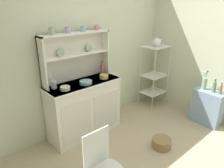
{
  "coord_description": "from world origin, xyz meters",
  "views": [
    {
      "loc": [
        -1.89,
        -1.08,
        1.98
      ],
      "look_at": [
        0.03,
        1.12,
        0.82
      ],
      "focal_mm": 33.65,
      "sensor_mm": 36.0,
      "label": 1
    }
  ],
  "objects_px": {
    "floor_basket": "(161,143)",
    "vinegar_bottle": "(221,89)",
    "wire_chair": "(102,163)",
    "side_shelf_blue": "(207,107)",
    "bowl_mixing_large": "(65,88)",
    "flower_vase": "(205,82)",
    "cup_sage_0": "(52,31)",
    "utensil_jar": "(53,84)",
    "hutch_shelf_unit": "(75,53)",
    "bakers_rack": "(154,71)",
    "jam_bottle": "(102,69)",
    "hutch_cabinet": "(84,108)",
    "oil_bottle": "(214,87)",
    "porcelain_teapot": "(157,42)"
  },
  "relations": [
    {
      "from": "bakers_rack",
      "to": "cup_sage_0",
      "type": "height_order",
      "value": "cup_sage_0"
    },
    {
      "from": "bakers_rack",
      "to": "floor_basket",
      "type": "relative_size",
      "value": 4.34
    },
    {
      "from": "vinegar_bottle",
      "to": "hutch_cabinet",
      "type": "bearing_deg",
      "value": 143.97
    },
    {
      "from": "bowl_mixing_large",
      "to": "oil_bottle",
      "type": "height_order",
      "value": "bowl_mixing_large"
    },
    {
      "from": "side_shelf_blue",
      "to": "bowl_mixing_large",
      "type": "bearing_deg",
      "value": 153.35
    },
    {
      "from": "hutch_cabinet",
      "to": "floor_basket",
      "type": "xyz_separation_m",
      "value": [
        0.62,
        -1.03,
        -0.38
      ]
    },
    {
      "from": "cup_sage_0",
      "to": "bowl_mixing_large",
      "type": "distance_m",
      "value": 0.76
    },
    {
      "from": "bakers_rack",
      "to": "cup_sage_0",
      "type": "xyz_separation_m",
      "value": [
        -1.94,
        0.2,
        0.9
      ]
    },
    {
      "from": "hutch_shelf_unit",
      "to": "bakers_rack",
      "type": "distance_m",
      "value": 1.7
    },
    {
      "from": "porcelain_teapot",
      "to": "utensil_jar",
      "type": "bearing_deg",
      "value": 175.48
    },
    {
      "from": "floor_basket",
      "to": "utensil_jar",
      "type": "relative_size",
      "value": 1.13
    },
    {
      "from": "jam_bottle",
      "to": "utensil_jar",
      "type": "bearing_deg",
      "value": -179.47
    },
    {
      "from": "side_shelf_blue",
      "to": "bowl_mixing_large",
      "type": "distance_m",
      "value": 2.42
    },
    {
      "from": "bowl_mixing_large",
      "to": "utensil_jar",
      "type": "xyz_separation_m",
      "value": [
        -0.09,
        0.15,
        0.04
      ]
    },
    {
      "from": "jam_bottle",
      "to": "side_shelf_blue",
      "type": "bearing_deg",
      "value": -42.32
    },
    {
      "from": "bakers_rack",
      "to": "floor_basket",
      "type": "bearing_deg",
      "value": -135.59
    },
    {
      "from": "floor_basket",
      "to": "utensil_jar",
      "type": "bearing_deg",
      "value": 133.35
    },
    {
      "from": "flower_vase",
      "to": "hutch_cabinet",
      "type": "bearing_deg",
      "value": 150.24
    },
    {
      "from": "flower_vase",
      "to": "oil_bottle",
      "type": "bearing_deg",
      "value": -89.88
    },
    {
      "from": "hutch_shelf_unit",
      "to": "flower_vase",
      "type": "height_order",
      "value": "hutch_shelf_unit"
    },
    {
      "from": "hutch_shelf_unit",
      "to": "flower_vase",
      "type": "distance_m",
      "value": 2.19
    },
    {
      "from": "utensil_jar",
      "to": "oil_bottle",
      "type": "xyz_separation_m",
      "value": [
        2.18,
        -1.25,
        -0.24
      ]
    },
    {
      "from": "side_shelf_blue",
      "to": "vinegar_bottle",
      "type": "xyz_separation_m",
      "value": [
        0.0,
        -0.15,
        0.37
      ]
    },
    {
      "from": "side_shelf_blue",
      "to": "jam_bottle",
      "type": "bearing_deg",
      "value": 137.68
    },
    {
      "from": "bakers_rack",
      "to": "oil_bottle",
      "type": "height_order",
      "value": "bakers_rack"
    },
    {
      "from": "cup_sage_0",
      "to": "utensil_jar",
      "type": "height_order",
      "value": "cup_sage_0"
    },
    {
      "from": "hutch_shelf_unit",
      "to": "floor_basket",
      "type": "xyz_separation_m",
      "value": [
        0.62,
        -1.2,
        -1.22
      ]
    },
    {
      "from": "side_shelf_blue",
      "to": "utensil_jar",
      "type": "height_order",
      "value": "utensil_jar"
    },
    {
      "from": "bowl_mixing_large",
      "to": "oil_bottle",
      "type": "xyz_separation_m",
      "value": [
        2.09,
        -1.1,
        -0.21
      ]
    },
    {
      "from": "floor_basket",
      "to": "bowl_mixing_large",
      "type": "xyz_separation_m",
      "value": [
        -0.96,
        0.96,
        0.82
      ]
    },
    {
      "from": "flower_vase",
      "to": "vinegar_bottle",
      "type": "relative_size",
      "value": 1.84
    },
    {
      "from": "utensil_jar",
      "to": "hutch_cabinet",
      "type": "bearing_deg",
      "value": -10.38
    },
    {
      "from": "floor_basket",
      "to": "oil_bottle",
      "type": "xyz_separation_m",
      "value": [
        1.14,
        -0.14,
        0.62
      ]
    },
    {
      "from": "wire_chair",
      "to": "floor_basket",
      "type": "height_order",
      "value": "wire_chair"
    },
    {
      "from": "hutch_cabinet",
      "to": "utensil_jar",
      "type": "height_order",
      "value": "utensil_jar"
    },
    {
      "from": "wire_chair",
      "to": "flower_vase",
      "type": "xyz_separation_m",
      "value": [
        2.35,
        0.17,
        0.19
      ]
    },
    {
      "from": "cup_sage_0",
      "to": "hutch_shelf_unit",
      "type": "bearing_deg",
      "value": 6.94
    },
    {
      "from": "hutch_shelf_unit",
      "to": "wire_chair",
      "type": "distance_m",
      "value": 1.65
    },
    {
      "from": "cup_sage_0",
      "to": "utensil_jar",
      "type": "relative_size",
      "value": 0.38
    },
    {
      "from": "hutch_cabinet",
      "to": "hutch_shelf_unit",
      "type": "relative_size",
      "value": 1.07
    },
    {
      "from": "jam_bottle",
      "to": "floor_basket",
      "type": "bearing_deg",
      "value": -80.22
    },
    {
      "from": "side_shelf_blue",
      "to": "floor_basket",
      "type": "relative_size",
      "value": 2.13
    },
    {
      "from": "hutch_shelf_unit",
      "to": "side_shelf_blue",
      "type": "relative_size",
      "value": 1.82
    },
    {
      "from": "flower_vase",
      "to": "bakers_rack",
      "type": "bearing_deg",
      "value": 100.23
    },
    {
      "from": "hutch_shelf_unit",
      "to": "bakers_rack",
      "type": "xyz_separation_m",
      "value": [
        1.59,
        -0.25,
        -0.56
      ]
    },
    {
      "from": "floor_basket",
      "to": "vinegar_bottle",
      "type": "xyz_separation_m",
      "value": [
        1.14,
        -0.25,
        0.6
      ]
    },
    {
      "from": "jam_bottle",
      "to": "flower_vase",
      "type": "bearing_deg",
      "value": -39.37
    },
    {
      "from": "hutch_cabinet",
      "to": "porcelain_teapot",
      "type": "height_order",
      "value": "porcelain_teapot"
    },
    {
      "from": "hutch_shelf_unit",
      "to": "cup_sage_0",
      "type": "relative_size",
      "value": 11.41
    },
    {
      "from": "side_shelf_blue",
      "to": "bowl_mixing_large",
      "type": "relative_size",
      "value": 4.38
    }
  ]
}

